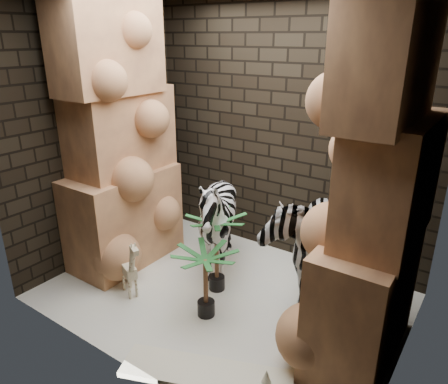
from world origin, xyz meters
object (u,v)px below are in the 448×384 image
Objects in this scene: giraffe_toy at (128,264)px; palm_front at (217,253)px; surfboard at (206,374)px; palm_back at (206,283)px; zebra_right at (305,229)px; zebra_left at (217,229)px.

giraffe_toy is 0.82× the size of palm_front.
palm_front is 0.64× the size of surfboard.
palm_back is 0.85m from surfboard.
palm_front is 1.30m from surfboard.
surfboard is at bearing -52.99° from palm_back.
zebra_left is (-0.92, -0.23, -0.16)m from zebra_right.
zebra_right reaches higher than surfboard.
zebra_right is at bearing 55.27° from palm_back.
surfboard is (0.79, -1.26, -0.56)m from zebra_left.
palm_back is 0.51× the size of surfboard.
palm_front is at bearing -42.27° from zebra_left.
palm_front is at bearing 112.37° from palm_back.
palm_back is (0.87, 0.17, -0.00)m from giraffe_toy.
zebra_left is at bearing 116.81° from palm_back.
palm_front is at bearing -167.33° from zebra_right.
palm_front reaches higher than giraffe_toy.
palm_front is at bearing 99.85° from surfboard.
palm_front is (0.15, -0.22, -0.15)m from zebra_left.
giraffe_toy is (-1.47, -1.04, -0.39)m from zebra_right.
giraffe_toy is 1.01× the size of palm_back.
zebra_right is 0.96m from zebra_left.
zebra_left is at bearing 100.33° from surfboard.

